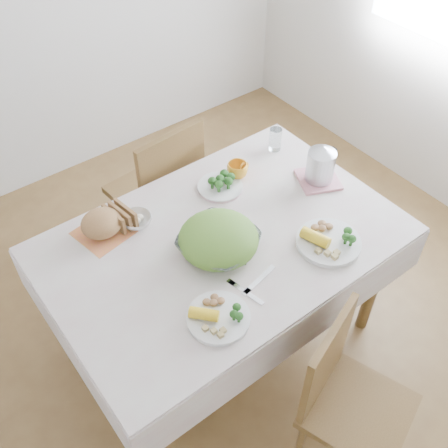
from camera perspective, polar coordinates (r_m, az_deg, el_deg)
floor at (r=2.84m, az=-0.08°, el=-12.15°), size 3.60×3.60×0.00m
dining_table at (r=2.53m, az=-0.09°, el=-7.57°), size 1.40×0.90×0.75m
tablecloth at (r=2.24m, az=-0.10°, el=-1.66°), size 1.50×1.00×0.01m
chair_near at (r=2.20m, az=14.72°, el=-18.46°), size 0.49×0.49×0.85m
chair_far at (r=2.94m, az=-7.59°, el=3.77°), size 0.45×0.45×0.93m
salad_bowl at (r=2.16m, az=-0.60°, el=-2.11°), size 0.39×0.39×0.08m
dinner_plate_left at (r=1.97m, az=-0.61°, el=-10.16°), size 0.31×0.31×0.02m
dinner_plate_right at (r=2.25m, az=11.30°, el=-1.98°), size 0.29×0.29×0.02m
broccoli_plate at (r=2.46m, az=-0.42°, el=4.04°), size 0.28×0.28×0.02m
napkin at (r=2.32m, az=-12.97°, el=-0.88°), size 0.25×0.25×0.00m
bread_loaf at (r=2.28m, az=-13.20°, el=0.09°), size 0.21×0.20×0.11m
fruit_bowl at (r=2.31m, az=-9.48°, el=0.41°), size 0.14×0.14×0.04m
yellow_mug at (r=2.51m, az=1.46°, el=5.87°), size 0.10×0.10×0.08m
glass_tumbler at (r=2.68m, az=5.61°, el=9.26°), size 0.08×0.08×0.12m
pink_tray at (r=2.55m, az=10.22°, el=4.81°), size 0.24×0.24×0.01m
electric_kettle at (r=2.47m, az=10.55°, el=6.80°), size 0.13×0.13×0.19m
fork_left at (r=2.05m, az=2.42°, el=-7.45°), size 0.05×0.17×0.00m
fork_right at (r=2.20m, az=2.27°, el=-2.49°), size 0.15×0.16×0.00m
knife at (r=2.09m, az=3.89°, el=-6.04°), size 0.18×0.06×0.00m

